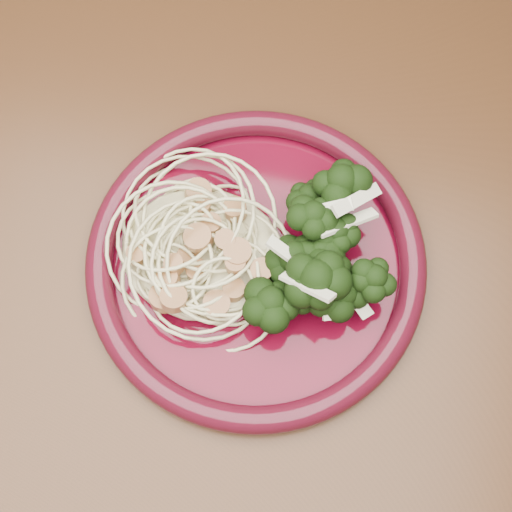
{
  "coord_description": "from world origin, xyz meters",
  "views": [
    {
      "loc": [
        -0.07,
        -0.21,
        1.25
      ],
      "look_at": [
        -0.11,
        -0.04,
        0.77
      ],
      "focal_mm": 50.0,
      "sensor_mm": 36.0,
      "label": 1
    }
  ],
  "objects": [
    {
      "name": "scallop_cluster",
      "position": [
        -0.15,
        -0.04,
        0.8
      ],
      "size": [
        0.1,
        0.1,
        0.03
      ],
      "primitive_type": null,
      "rotation": [
        0.0,
        0.0,
        0.05
      ],
      "color": "#A47446",
      "rests_on": "spaghetti_pile"
    },
    {
      "name": "dining_table",
      "position": [
        0.0,
        0.0,
        0.65
      ],
      "size": [
        1.2,
        0.8,
        0.75
      ],
      "color": "#472814",
      "rests_on": "ground"
    },
    {
      "name": "broccoli_pile",
      "position": [
        -0.06,
        -0.04,
        0.78
      ],
      "size": [
        0.09,
        0.14,
        0.05
      ],
      "primitive_type": "ellipsoid",
      "rotation": [
        0.0,
        0.0,
        0.05
      ],
      "color": "black",
      "rests_on": "dinner_plate"
    },
    {
      "name": "onion_garnish",
      "position": [
        -0.06,
        -0.04,
        0.81
      ],
      "size": [
        0.06,
        0.09,
        0.05
      ],
      "primitive_type": null,
      "rotation": [
        0.0,
        0.0,
        0.05
      ],
      "color": "beige",
      "rests_on": "broccoli_pile"
    },
    {
      "name": "dinner_plate",
      "position": [
        -0.11,
        -0.04,
        0.76
      ],
      "size": [
        0.26,
        0.26,
        0.02
      ],
      "rotation": [
        0.0,
        0.0,
        0.05
      ],
      "color": "#480414",
      "rests_on": "dining_table"
    },
    {
      "name": "spaghetti_pile",
      "position": [
        -0.15,
        -0.04,
        0.77
      ],
      "size": [
        0.12,
        0.11,
        0.03
      ],
      "primitive_type": "ellipsoid",
      "rotation": [
        0.0,
        0.0,
        0.05
      ],
      "color": "beige",
      "rests_on": "dinner_plate"
    }
  ]
}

